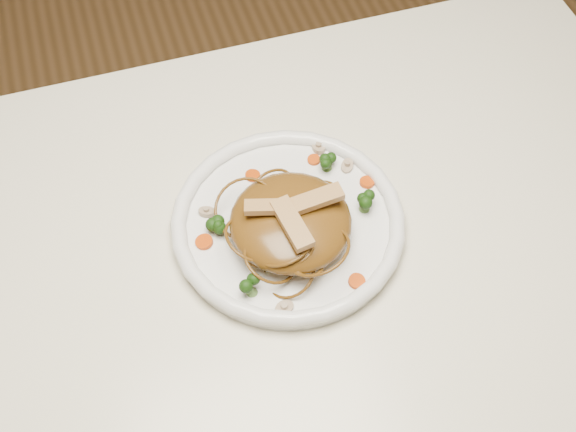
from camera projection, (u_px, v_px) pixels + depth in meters
name	position (u px, v px, depth m)	size (l,w,h in m)	color
table	(270.00, 310.00, 0.98)	(1.20, 0.80, 0.75)	beige
plate	(288.00, 226.00, 0.93)	(0.29, 0.29, 0.02)	white
noodle_mound	(291.00, 222.00, 0.89)	(0.15, 0.15, 0.05)	#5A3711
chicken_a	(316.00, 199.00, 0.87)	(0.07, 0.02, 0.01)	tan
chicken_b	(269.00, 207.00, 0.86)	(0.06, 0.02, 0.01)	tan
chicken_c	(292.00, 224.00, 0.85)	(0.07, 0.02, 0.01)	tan
broccoli_0	(327.00, 162.00, 0.96)	(0.02, 0.02, 0.03)	#19390B
broccoli_1	(218.00, 224.00, 0.91)	(0.02, 0.02, 0.03)	#19390B
broccoli_2	(251.00, 285.00, 0.85)	(0.03, 0.03, 0.03)	#19390B
broccoli_3	(365.00, 201.00, 0.92)	(0.03, 0.03, 0.03)	#19390B
carrot_0	(314.00, 160.00, 0.98)	(0.02, 0.02, 0.01)	#C64907
carrot_1	(204.00, 242.00, 0.90)	(0.02, 0.02, 0.01)	#C64907
carrot_2	(367.00, 182.00, 0.96)	(0.02, 0.02, 0.01)	#C64907
carrot_3	(253.00, 175.00, 0.96)	(0.02, 0.02, 0.01)	#C64907
carrot_4	(357.00, 281.00, 0.87)	(0.02, 0.02, 0.01)	#C64907
mushroom_0	(284.00, 308.00, 0.85)	(0.02, 0.02, 0.01)	#C4B293
mushroom_1	(347.00, 166.00, 0.97)	(0.02, 0.02, 0.01)	#C4B293
mushroom_2	(207.00, 212.00, 0.93)	(0.02, 0.02, 0.01)	#C4B293
mushroom_3	(319.00, 147.00, 0.99)	(0.02, 0.02, 0.01)	#C4B293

